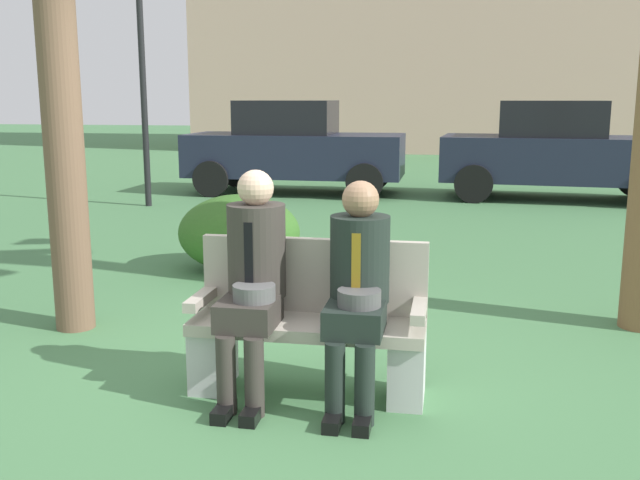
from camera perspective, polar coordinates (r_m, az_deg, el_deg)
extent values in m
plane|color=#467949|center=(4.52, -3.08, -11.25)|extent=(80.00, 80.00, 0.00)
cube|color=#B7AD9E|center=(4.23, -0.98, -6.83)|extent=(1.37, 0.44, 0.07)
cube|color=#B7AD9E|center=(4.34, -0.50, -2.80)|extent=(1.37, 0.06, 0.45)
cube|color=#B7AD9E|center=(4.36, -9.34, -4.58)|extent=(0.08, 0.44, 0.06)
cube|color=#B7AD9E|center=(4.12, 7.87, -5.48)|extent=(0.08, 0.44, 0.06)
cube|color=silver|center=(4.45, -8.45, -9.09)|extent=(0.20, 0.37, 0.38)
cube|color=silver|center=(4.24, 6.91, -10.11)|extent=(0.20, 0.37, 0.38)
cube|color=#38332D|center=(4.11, -5.67, -5.75)|extent=(0.32, 0.38, 0.16)
cylinder|color=#38332D|center=(4.06, -7.44, -10.56)|extent=(0.11, 0.11, 0.45)
cylinder|color=#38332D|center=(4.02, -5.23, -10.76)|extent=(0.11, 0.11, 0.45)
cube|color=black|center=(4.08, -7.63, -13.34)|extent=(0.09, 0.22, 0.07)
cube|color=black|center=(4.04, -5.41, -13.57)|extent=(0.09, 0.22, 0.07)
cylinder|color=#38332D|center=(4.21, -5.04, -0.82)|extent=(0.34, 0.34, 0.54)
cube|color=black|center=(4.05, -5.67, -1.02)|extent=(0.05, 0.01, 0.35)
sphere|color=beige|center=(4.15, -5.13, 4.13)|extent=(0.21, 0.21, 0.21)
cylinder|color=#5A5A5A|center=(4.05, -5.24, -4.17)|extent=(0.24, 0.24, 0.09)
cube|color=#1E2823|center=(3.99, 2.79, -6.23)|extent=(0.32, 0.38, 0.16)
cylinder|color=#1E2823|center=(3.93, 1.19, -11.24)|extent=(0.11, 0.11, 0.45)
cylinder|color=#1E2823|center=(3.91, 3.55, -11.38)|extent=(0.11, 0.11, 0.45)
cube|color=black|center=(3.95, 1.03, -14.11)|extent=(0.09, 0.22, 0.07)
cube|color=black|center=(3.93, 3.41, -14.27)|extent=(0.09, 0.22, 0.07)
cylinder|color=#1E2823|center=(4.10, 3.18, -1.49)|extent=(0.34, 0.34, 0.49)
cube|color=olive|center=(3.93, 2.88, -1.72)|extent=(0.05, 0.01, 0.32)
sphere|color=#9E7556|center=(4.04, 3.23, 3.24)|extent=(0.21, 0.21, 0.21)
cylinder|color=#4F4F4F|center=(3.93, 3.13, -4.59)|extent=(0.24, 0.24, 0.09)
ellipsoid|color=#366625|center=(7.32, -6.41, 0.58)|extent=(1.23, 1.13, 0.77)
cube|color=#1E2338|center=(13.24, -1.96, 6.75)|extent=(3.91, 1.58, 0.76)
cube|color=black|center=(13.23, -2.62, 9.69)|extent=(1.71, 1.37, 0.60)
cylinder|color=black|center=(13.83, 4.29, 5.33)|extent=(0.64, 0.14, 0.64)
cylinder|color=black|center=(12.29, 3.55, 4.61)|extent=(0.64, 0.14, 0.64)
cylinder|color=black|center=(14.36, -6.66, 5.50)|extent=(0.64, 0.14, 0.64)
cylinder|color=black|center=(12.88, -8.65, 4.81)|extent=(0.64, 0.14, 0.64)
cube|color=#1E2338|center=(13.02, 18.37, 6.11)|extent=(4.01, 1.87, 0.76)
cube|color=black|center=(12.97, 17.89, 9.14)|extent=(1.80, 1.49, 0.60)
cylinder|color=black|center=(13.97, 23.71, 4.48)|extent=(0.65, 0.19, 0.64)
cylinder|color=black|center=(13.82, 12.43, 5.10)|extent=(0.65, 0.19, 0.64)
cylinder|color=black|center=(12.27, 12.07, 4.37)|extent=(0.65, 0.19, 0.64)
cylinder|color=black|center=(11.92, -13.81, 11.44)|extent=(0.10, 0.10, 3.68)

